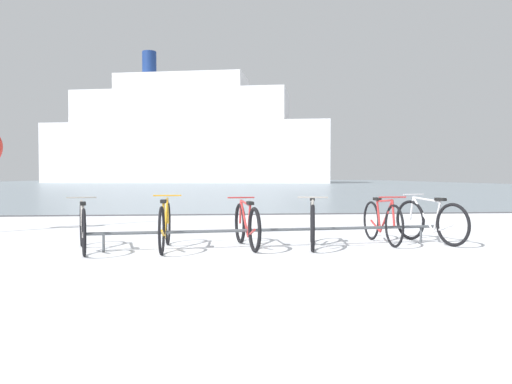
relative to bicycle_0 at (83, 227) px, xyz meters
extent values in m
cube|color=white|center=(2.53, -4.04, -0.41)|extent=(80.00, 22.00, 0.08)
cube|color=gray|center=(2.53, 61.96, -0.41)|extent=(80.00, 110.00, 0.08)
cube|color=#47474C|center=(2.53, 6.96, -0.39)|extent=(80.00, 0.50, 0.05)
cylinder|color=#4C5156|center=(2.93, 0.17, -0.09)|extent=(5.78, 0.69, 0.05)
cylinder|color=#4C5156|center=(0.33, -0.12, -0.23)|extent=(0.04, 0.04, 0.28)
cylinder|color=#4C5156|center=(5.52, 0.46, -0.23)|extent=(0.04, 0.04, 0.28)
torus|color=black|center=(-0.14, 0.52, -0.02)|extent=(0.23, 0.68, 0.69)
torus|color=black|center=(0.15, -0.52, -0.02)|extent=(0.23, 0.68, 0.69)
cylinder|color=gray|center=(-0.05, 0.18, 0.10)|extent=(0.19, 0.55, 0.59)
cylinder|color=gray|center=(0.04, -0.16, 0.08)|extent=(0.09, 0.20, 0.52)
cylinder|color=gray|center=(-0.03, 0.10, 0.36)|extent=(0.22, 0.69, 0.08)
cylinder|color=gray|center=(0.08, -0.30, -0.10)|extent=(0.16, 0.46, 0.19)
cylinder|color=gray|center=(-0.13, 0.48, 0.18)|extent=(0.07, 0.12, 0.41)
cube|color=black|center=(0.07, -0.24, 0.37)|extent=(0.13, 0.21, 0.05)
cylinder|color=gray|center=(-0.12, 0.44, 0.43)|extent=(0.45, 0.15, 0.02)
torus|color=black|center=(1.23, 0.61, -0.01)|extent=(0.04, 0.71, 0.71)
torus|color=black|center=(1.23, -0.47, -0.01)|extent=(0.04, 0.71, 0.71)
cylinder|color=gold|center=(1.23, 0.26, 0.12)|extent=(0.04, 0.57, 0.60)
cylinder|color=gold|center=(1.23, -0.09, 0.09)|extent=(0.04, 0.20, 0.54)
cylinder|color=gold|center=(1.23, 0.18, 0.38)|extent=(0.04, 0.71, 0.09)
cylinder|color=gold|center=(1.23, -0.24, -0.09)|extent=(0.04, 0.47, 0.19)
cylinder|color=gold|center=(1.23, 0.57, 0.20)|extent=(0.04, 0.12, 0.43)
cube|color=black|center=(1.23, -0.18, 0.40)|extent=(0.08, 0.20, 0.05)
cylinder|color=gold|center=(1.23, 0.53, 0.46)|extent=(0.46, 0.02, 0.02)
torus|color=black|center=(2.44, 0.69, -0.03)|extent=(0.16, 0.68, 0.68)
torus|color=black|center=(2.59, -0.34, -0.03)|extent=(0.16, 0.68, 0.68)
cylinder|color=#B22D2D|center=(2.49, 0.36, 0.09)|extent=(0.12, 0.55, 0.57)
cylinder|color=#B22D2D|center=(2.54, 0.02, 0.07)|extent=(0.06, 0.19, 0.51)
cylinder|color=#B22D2D|center=(2.50, 0.28, 0.34)|extent=(0.14, 0.68, 0.08)
cylinder|color=#B22D2D|center=(2.56, -0.12, -0.10)|extent=(0.10, 0.45, 0.19)
cylinder|color=#B22D2D|center=(2.44, 0.65, 0.17)|extent=(0.05, 0.12, 0.40)
cube|color=black|center=(2.55, -0.05, 0.36)|extent=(0.11, 0.21, 0.05)
cylinder|color=#B22D2D|center=(2.45, 0.62, 0.41)|extent=(0.46, 0.09, 0.02)
torus|color=black|center=(3.47, -0.36, -0.01)|extent=(0.19, 0.71, 0.72)
torus|color=black|center=(3.66, 0.60, -0.01)|extent=(0.19, 0.71, 0.72)
cylinder|color=gray|center=(3.53, -0.05, 0.12)|extent=(0.13, 0.51, 0.60)
cylinder|color=gray|center=(3.60, 0.26, 0.09)|extent=(0.07, 0.18, 0.53)
cylinder|color=gray|center=(3.55, 0.02, 0.38)|extent=(0.16, 0.63, 0.09)
cylinder|color=gray|center=(3.62, 0.40, -0.09)|extent=(0.12, 0.43, 0.19)
cylinder|color=gray|center=(3.48, -0.32, 0.20)|extent=(0.06, 0.11, 0.42)
cube|color=black|center=(3.61, 0.34, 0.39)|extent=(0.12, 0.21, 0.05)
cylinder|color=gray|center=(3.49, -0.29, 0.45)|extent=(0.46, 0.11, 0.02)
torus|color=black|center=(4.87, -0.03, -0.02)|extent=(0.08, 0.69, 0.69)
torus|color=black|center=(4.81, 0.95, -0.02)|extent=(0.08, 0.69, 0.69)
cylinder|color=#B22D2D|center=(4.85, 0.29, 0.10)|extent=(0.07, 0.52, 0.59)
cylinder|color=#B22D2D|center=(4.83, 0.60, 0.08)|extent=(0.05, 0.18, 0.52)
cylinder|color=#B22D2D|center=(4.84, 0.36, 0.36)|extent=(0.07, 0.64, 0.08)
cylinder|color=#B22D2D|center=(4.82, 0.74, -0.10)|extent=(0.06, 0.43, 0.19)
cylinder|color=#B22D2D|center=(4.87, 0.01, 0.18)|extent=(0.04, 0.11, 0.41)
cube|color=black|center=(4.83, 0.68, 0.38)|extent=(0.09, 0.20, 0.05)
cylinder|color=#B22D2D|center=(4.86, 0.04, 0.44)|extent=(0.46, 0.05, 0.02)
torus|color=black|center=(5.51, 0.90, -0.01)|extent=(0.30, 0.68, 0.71)
torus|color=black|center=(5.85, -0.02, -0.01)|extent=(0.30, 0.68, 0.71)
cylinder|color=silver|center=(5.62, 0.60, 0.11)|extent=(0.21, 0.50, 0.59)
cylinder|color=silver|center=(5.73, 0.30, 0.09)|extent=(0.10, 0.18, 0.53)
cylinder|color=silver|center=(5.65, 0.53, 0.37)|extent=(0.26, 0.61, 0.09)
cylinder|color=silver|center=(5.78, 0.18, -0.09)|extent=(0.18, 0.41, 0.19)
cylinder|color=silver|center=(5.53, 0.87, 0.19)|extent=(0.07, 0.11, 0.42)
cube|color=black|center=(5.76, 0.24, 0.39)|extent=(0.14, 0.22, 0.05)
cylinder|color=silver|center=(5.54, 0.83, 0.45)|extent=(0.44, 0.18, 0.02)
cube|color=white|center=(-1.22, 73.23, 4.24)|extent=(45.98, 22.11, 9.22)
cube|color=white|center=(-2.30, 73.48, 11.39)|extent=(34.76, 17.81, 5.07)
cube|color=white|center=(-2.30, 73.48, 15.22)|extent=(21.39, 13.01, 2.58)
cylinder|color=navy|center=(-7.70, 74.71, 18.58)|extent=(2.26, 2.26, 4.15)
camera|label=1|loc=(1.93, -7.81, 0.79)|focal=35.27mm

